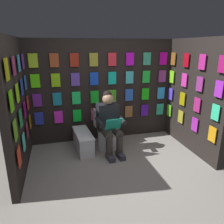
{
  "coord_description": "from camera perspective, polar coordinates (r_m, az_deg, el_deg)",
  "views": [
    {
      "loc": [
        0.95,
        2.58,
        1.99
      ],
      "look_at": [
        0.02,
        -0.98,
        0.85
      ],
      "focal_mm": 34.36,
      "sensor_mm": 36.0,
      "label": 1
    }
  ],
  "objects": [
    {
      "name": "display_wall_right",
      "position": [
        3.65,
        -24.08,
        1.05
      ],
      "size": [
        0.14,
        1.78,
        2.13
      ],
      "color": "black",
      "rests_on": "ground"
    },
    {
      "name": "person_reading",
      "position": [
        4.06,
        -0.65,
        -2.83
      ],
      "size": [
        0.55,
        0.71,
        1.19
      ],
      "rotation": [
        0.0,
        0.0,
        0.1
      ],
      "color": "black",
      "rests_on": "ground"
    },
    {
      "name": "ground_plane",
      "position": [
        3.39,
        4.69,
        -18.75
      ],
      "size": [
        30.0,
        30.0,
        0.0
      ],
      "primitive_type": "plane",
      "color": "gray"
    },
    {
      "name": "toilet",
      "position": [
        4.36,
        -1.6,
        -5.25
      ],
      "size": [
        0.43,
        0.57,
        0.77
      ],
      "rotation": [
        0.0,
        0.0,
        0.1
      ],
      "color": "white",
      "rests_on": "ground"
    },
    {
      "name": "comic_longbox_near",
      "position": [
        4.31,
        -7.69,
        -7.64
      ],
      "size": [
        0.36,
        0.83,
        0.38
      ],
      "rotation": [
        0.0,
        0.0,
        0.08
      ],
      "color": "silver",
      "rests_on": "ground"
    },
    {
      "name": "display_wall_back",
      "position": [
        4.6,
        -2.51,
        5.64
      ],
      "size": [
        3.16,
        0.14,
        2.13
      ],
      "color": "black",
      "rests_on": "ground"
    },
    {
      "name": "display_wall_left",
      "position": [
        4.39,
        20.9,
        3.95
      ],
      "size": [
        0.14,
        1.78,
        2.13
      ],
      "color": "black",
      "rests_on": "ground"
    }
  ]
}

